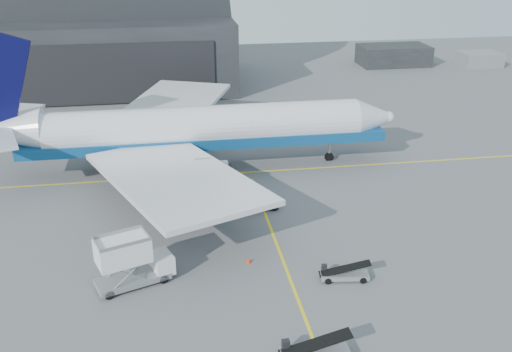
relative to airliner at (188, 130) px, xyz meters
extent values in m
plane|color=#565659|center=(6.74, -22.15, -4.87)|extent=(200.00, 200.00, 0.00)
cube|color=yellow|center=(6.74, -2.15, -4.86)|extent=(80.00, 0.25, 0.02)
cube|color=yellow|center=(6.74, -24.15, -4.86)|extent=(0.25, 40.00, 0.02)
cube|color=black|center=(-15.26, 42.85, 1.13)|extent=(50.00, 28.00, 12.00)
cube|color=black|center=(-15.26, 28.75, 0.13)|extent=(42.00, 0.40, 9.50)
cube|color=black|center=(44.74, 49.85, -4.87)|extent=(14.00, 8.00, 4.00)
cube|color=gray|center=(61.74, 45.85, -4.87)|extent=(8.00, 6.00, 2.80)
cylinder|color=white|center=(2.03, 0.00, 0.28)|extent=(35.70, 4.76, 4.76)
cone|color=white|center=(22.06, 0.00, 0.28)|extent=(4.36, 4.76, 4.76)
sphere|color=white|center=(24.04, 0.00, 0.28)|extent=(1.39, 1.39, 1.39)
cone|color=white|center=(-19.29, 0.00, 0.88)|extent=(6.94, 4.76, 4.76)
cube|color=black|center=(20.87, 0.00, 0.88)|extent=(2.58, 2.18, 0.69)
cube|color=navy|center=(2.03, 0.00, -1.25)|extent=(41.65, 4.81, 1.19)
cube|color=white|center=(-1.94, -11.90, -0.71)|extent=(18.29, 24.31, 1.45)
cube|color=white|center=(-1.94, 11.90, -0.71)|extent=(18.29, 24.31, 1.45)
cube|color=white|center=(-19.79, 4.46, 1.47)|extent=(6.07, 8.30, 0.35)
cylinder|color=gray|center=(1.04, -7.93, -2.29)|extent=(5.16, 2.68, 2.68)
cylinder|color=gray|center=(1.04, 7.93, -2.29)|extent=(5.16, 2.68, 2.68)
cylinder|color=#A5A5AA|center=(16.90, 0.00, -3.48)|extent=(0.28, 0.28, 2.78)
cylinder|color=black|center=(16.90, 0.00, -4.43)|extent=(1.09, 0.35, 1.09)
cylinder|color=black|center=(0.05, -3.17, -4.33)|extent=(1.29, 0.45, 1.29)
cylinder|color=black|center=(0.05, 3.17, -4.33)|extent=(1.29, 0.45, 1.29)
cube|color=gray|center=(-5.72, -23.21, -4.35)|extent=(6.14, 4.11, 0.48)
cube|color=silver|center=(-3.40, -22.36, -3.59)|extent=(2.18, 2.58, 1.52)
cube|color=black|center=(-2.73, -22.11, -3.35)|extent=(0.70, 1.72, 0.86)
cube|color=silver|center=(-6.25, -23.41, -1.64)|extent=(4.57, 3.61, 1.90)
cylinder|color=black|center=(-3.32, -23.39, -4.49)|extent=(0.81, 0.53, 0.76)
cylinder|color=black|center=(-4.01, -21.52, -4.49)|extent=(0.81, 0.53, 0.76)
cylinder|color=black|center=(-7.42, -24.90, -4.49)|extent=(0.81, 0.53, 0.76)
cylinder|color=black|center=(-8.11, -23.03, -4.49)|extent=(0.81, 0.53, 0.76)
cube|color=black|center=(6.41, -11.42, -4.39)|extent=(3.61, 2.12, 0.79)
cube|color=silver|center=(6.94, -11.39, -3.69)|extent=(1.31, 1.65, 0.79)
cylinder|color=black|center=(7.69, -12.23, -4.52)|extent=(0.81, 0.35, 0.79)
cylinder|color=black|center=(7.59, -10.48, -4.52)|extent=(0.81, 0.35, 0.79)
cylinder|color=black|center=(5.23, -12.36, -4.52)|extent=(0.81, 0.35, 0.79)
cylinder|color=black|center=(5.14, -10.61, -4.52)|extent=(0.81, 0.35, 0.79)
cube|color=black|center=(6.36, -33.78, -3.69)|extent=(4.82, 1.12, 1.31)
cube|color=black|center=(4.50, -33.25, -3.90)|extent=(0.52, 0.42, 0.61)
cylinder|color=black|center=(7.98, -33.03, -4.56)|extent=(0.62, 0.27, 0.61)
cylinder|color=black|center=(4.70, -33.09, -4.56)|extent=(0.62, 0.27, 0.61)
cube|color=gray|center=(11.03, -25.17, -4.48)|extent=(3.98, 1.77, 0.39)
cube|color=black|center=(11.03, -25.17, -3.87)|extent=(4.18, 1.37, 1.12)
cube|color=black|center=(9.52, -24.50, -4.04)|extent=(0.48, 0.40, 0.53)
cylinder|color=black|center=(12.34, -25.94, -4.61)|extent=(0.55, 0.28, 0.53)
cylinder|color=black|center=(12.49, -24.73, -4.61)|extent=(0.55, 0.28, 0.53)
cylinder|color=black|center=(9.56, -25.60, -4.61)|extent=(0.55, 0.28, 0.53)
cylinder|color=black|center=(9.71, -24.39, -4.61)|extent=(0.55, 0.28, 0.53)
cube|color=#FF3008|center=(3.78, -21.51, -4.86)|extent=(0.37, 0.37, 0.03)
cone|color=#FF3008|center=(3.78, -21.51, -4.61)|extent=(0.37, 0.37, 0.53)
camera|label=1|loc=(-2.14, -62.37, 21.01)|focal=40.00mm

